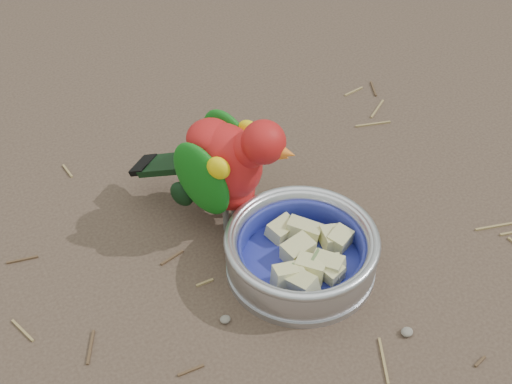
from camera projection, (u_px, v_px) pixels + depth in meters
ground at (254, 355)px, 0.85m from camera, size 60.00×60.00×0.00m
food_bowl at (300, 265)px, 0.95m from camera, size 0.20×0.20×0.02m
bowl_wall at (301, 249)px, 0.93m from camera, size 0.20×0.20×0.04m
fruit_wedges at (301, 253)px, 0.93m from camera, size 0.12×0.12×0.03m
lory_parrot at (226, 172)px, 0.96m from camera, size 0.22×0.24×0.18m
ground_debris at (252, 304)px, 0.90m from camera, size 0.90×0.80×0.01m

